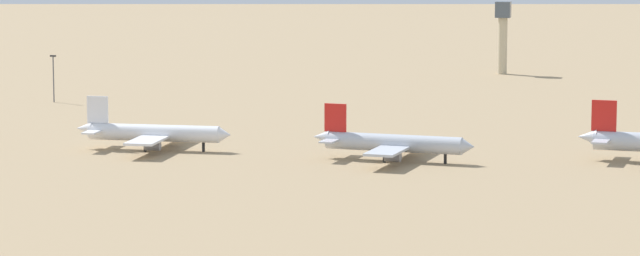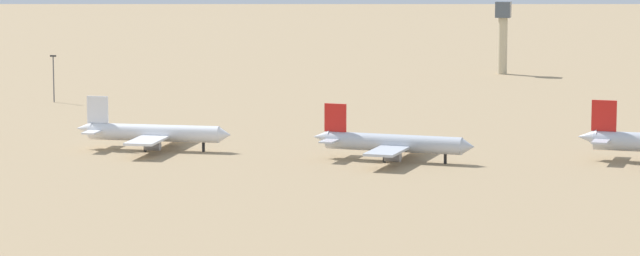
{
  "view_description": "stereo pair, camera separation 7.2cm",
  "coord_description": "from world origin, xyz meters",
  "px_view_note": "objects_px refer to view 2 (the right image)",
  "views": [
    {
      "loc": [
        57.51,
        -318.52,
        51.4
      ],
      "look_at": [
        -16.91,
        12.7,
        6.0
      ],
      "focal_mm": 85.18,
      "sensor_mm": 36.0,
      "label": 1
    },
    {
      "loc": [
        57.58,
        -318.51,
        51.4
      ],
      "look_at": [
        -16.91,
        12.7,
        6.0
      ],
      "focal_mm": 85.18,
      "sensor_mm": 36.0,
      "label": 2
    }
  ],
  "objects_px": {
    "parked_jet_white_1": "(152,133)",
    "control_tower": "(503,30)",
    "parked_jet_red_2": "(392,143)",
    "light_pole_mid": "(54,75)"
  },
  "relations": [
    {
      "from": "parked_jet_white_1",
      "to": "control_tower",
      "type": "distance_m",
      "value": 208.35
    },
    {
      "from": "parked_jet_red_2",
      "to": "light_pole_mid",
      "type": "height_order",
      "value": "light_pole_mid"
    },
    {
      "from": "parked_jet_red_2",
      "to": "control_tower",
      "type": "height_order",
      "value": "control_tower"
    },
    {
      "from": "parked_jet_red_2",
      "to": "control_tower",
      "type": "xyz_separation_m",
      "value": [
        3.36,
        203.1,
        11.22
      ]
    },
    {
      "from": "parked_jet_white_1",
      "to": "parked_jet_red_2",
      "type": "height_order",
      "value": "parked_jet_white_1"
    },
    {
      "from": "parked_jet_white_1",
      "to": "light_pole_mid",
      "type": "bearing_deg",
      "value": 123.57
    },
    {
      "from": "light_pole_mid",
      "to": "parked_jet_red_2",
      "type": "bearing_deg",
      "value": -37.4
    },
    {
      "from": "parked_jet_white_1",
      "to": "light_pole_mid",
      "type": "xyz_separation_m",
      "value": [
        -59.52,
        84.92,
        4.08
      ]
    },
    {
      "from": "parked_jet_red_2",
      "to": "light_pole_mid",
      "type": "relative_size",
      "value": 2.67
    },
    {
      "from": "control_tower",
      "to": "light_pole_mid",
      "type": "xyz_separation_m",
      "value": [
        -119.53,
        -114.29,
        -7.11
      ]
    }
  ]
}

